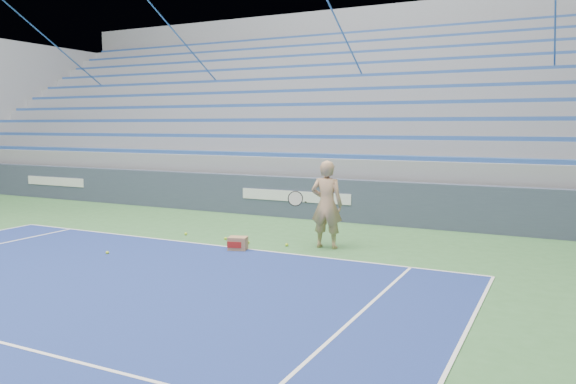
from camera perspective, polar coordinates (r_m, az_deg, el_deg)
The scene contains 9 objects.
sponsor_barrier at distance 15.13m, azimuth 0.94°, elevation -0.56°, with size 30.00×0.32×1.10m.
bleachers at distance 20.32m, azimuth 7.94°, elevation 6.36°, with size 31.00×9.15×7.30m.
tennis_player at distance 11.37m, azimuth 3.93°, elevation -1.27°, with size 0.95×0.86×1.79m.
ball_box at distance 11.30m, azimuth -5.12°, elevation -5.24°, with size 0.43×0.37×0.27m.
tennis_ball_0 at distance 12.99m, azimuth -10.34°, elevation -4.20°, with size 0.07×0.07×0.07m, color #BDDB2C.
tennis_ball_1 at distance 11.89m, azimuth -4.08°, elevation -5.13°, with size 0.07×0.07×0.07m, color #BDDB2C.
tennis_ball_2 at distance 12.33m, azimuth -6.37°, elevation -4.73°, with size 0.07×0.07×0.07m, color #BDDB2C.
tennis_ball_3 at distance 11.63m, azimuth -0.13°, elevation -5.38°, with size 0.07×0.07×0.07m, color #BDDB2C.
tennis_ball_4 at distance 11.46m, azimuth -17.88°, elevation -5.89°, with size 0.07×0.07×0.07m, color #BDDB2C.
Camera 1 is at (6.46, 2.34, 2.49)m, focal length 35.00 mm.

